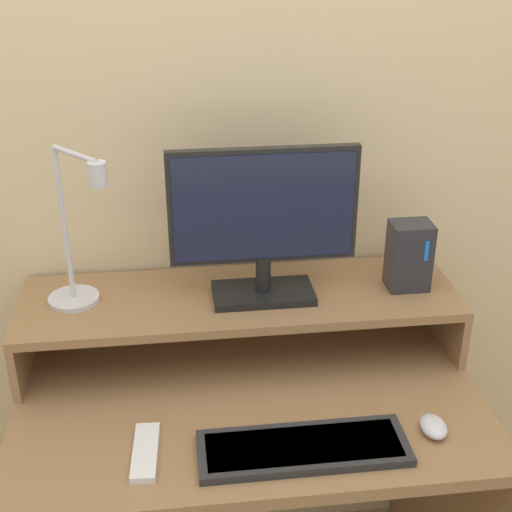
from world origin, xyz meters
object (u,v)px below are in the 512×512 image
object	(u,v)px
keyboard	(303,448)
router_dock	(409,256)
mouse	(433,427)
remote_control	(145,452)
monitor	(263,220)
desk_lamp	(77,251)

from	to	relation	value
keyboard	router_dock	bearing A→B (deg)	49.45
mouse	remote_control	bearing A→B (deg)	179.54
monitor	desk_lamp	bearing A→B (deg)	179.61
router_dock	keyboard	size ratio (longest dim) A/B	0.39
monitor	keyboard	bearing A→B (deg)	-84.78
keyboard	desk_lamp	bearing A→B (deg)	140.64
desk_lamp	mouse	size ratio (longest dim) A/B	4.96
monitor	desk_lamp	distance (m)	0.42
mouse	remote_control	world-z (taller)	mouse
desk_lamp	mouse	xyz separation A→B (m)	(0.74, -0.35, -0.29)
keyboard	remote_control	xyz separation A→B (m)	(-0.32, 0.03, -0.00)
mouse	remote_control	distance (m)	0.60
monitor	keyboard	size ratio (longest dim) A/B	1.01
desk_lamp	router_dock	world-z (taller)	desk_lamp
router_dock	keyboard	bearing A→B (deg)	-130.55
monitor	remote_control	xyz separation A→B (m)	(-0.28, -0.34, -0.35)
mouse	router_dock	bearing A→B (deg)	83.73
monitor	router_dock	xyz separation A→B (m)	(0.35, 0.00, -0.11)
monitor	router_dock	size ratio (longest dim) A/B	2.56
desk_lamp	remote_control	size ratio (longest dim) A/B	2.31
keyboard	remote_control	size ratio (longest dim) A/B	2.59
remote_control	monitor	bearing A→B (deg)	50.19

